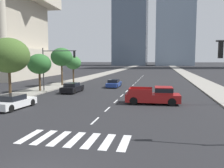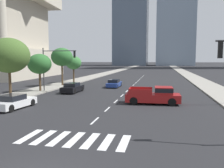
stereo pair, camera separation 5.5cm
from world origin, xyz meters
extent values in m
cube|color=gray|center=(12.07, 30.00, 0.07)|extent=(4.00, 260.00, 0.15)
cube|color=gray|center=(-12.07, 30.00, 0.07)|extent=(4.00, 260.00, 0.15)
cube|color=silver|center=(-2.70, 4.52, 0.00)|extent=(0.45, 2.51, 0.01)
cube|color=silver|center=(-1.80, 4.52, 0.00)|extent=(0.45, 2.51, 0.01)
cube|color=silver|center=(-0.90, 4.52, 0.00)|extent=(0.45, 2.51, 0.01)
cube|color=silver|center=(0.00, 4.52, 0.00)|extent=(0.45, 2.51, 0.01)
cube|color=silver|center=(0.90, 4.52, 0.00)|extent=(0.45, 2.51, 0.01)
cube|color=silver|center=(1.80, 4.52, 0.00)|extent=(0.45, 2.51, 0.01)
cube|color=silver|center=(2.70, 4.52, 0.00)|extent=(0.45, 2.51, 0.01)
cube|color=silver|center=(0.00, 8.52, 0.00)|extent=(0.14, 2.00, 0.01)
cube|color=silver|center=(0.00, 12.52, 0.00)|extent=(0.14, 2.00, 0.01)
cube|color=silver|center=(0.00, 16.52, 0.00)|extent=(0.14, 2.00, 0.01)
cube|color=silver|center=(0.00, 20.52, 0.00)|extent=(0.14, 2.00, 0.01)
cube|color=silver|center=(0.00, 24.52, 0.00)|extent=(0.14, 2.00, 0.01)
cube|color=silver|center=(0.00, 28.52, 0.00)|extent=(0.14, 2.00, 0.01)
cube|color=silver|center=(0.00, 32.52, 0.00)|extent=(0.14, 2.00, 0.01)
cube|color=silver|center=(0.00, 36.52, 0.00)|extent=(0.14, 2.00, 0.01)
cube|color=silver|center=(0.00, 40.52, 0.00)|extent=(0.14, 2.00, 0.01)
cube|color=silver|center=(0.00, 44.52, 0.00)|extent=(0.14, 2.00, 0.01)
cube|color=silver|center=(0.00, 48.52, 0.00)|extent=(0.14, 2.00, 0.01)
cube|color=silver|center=(0.00, 52.52, 0.00)|extent=(0.14, 2.00, 0.01)
cube|color=silver|center=(0.00, 56.52, 0.00)|extent=(0.14, 2.00, 0.01)
cube|color=maroon|center=(3.76, 15.95, 0.59)|extent=(5.28, 2.27, 0.75)
cube|color=maroon|center=(4.80, 15.99, 1.32)|extent=(1.73, 1.98, 0.70)
cube|color=black|center=(4.80, 15.99, 1.40)|extent=(1.75, 2.03, 0.39)
cube|color=maroon|center=(2.58, 16.92, 1.25)|extent=(2.19, 0.15, 0.55)
cube|color=maroon|center=(2.65, 14.91, 1.25)|extent=(2.19, 0.15, 0.55)
cube|color=maroon|center=(1.52, 15.88, 1.25)|extent=(0.15, 2.01, 0.55)
cylinder|color=black|center=(5.50, 16.95, 0.38)|extent=(0.77, 0.28, 0.76)
cylinder|color=black|center=(5.56, 15.07, 0.38)|extent=(0.77, 0.28, 0.76)
cylinder|color=black|center=(1.96, 16.84, 0.38)|extent=(0.77, 0.28, 0.76)
cylinder|color=black|center=(2.02, 14.95, 0.38)|extent=(0.77, 0.28, 0.76)
cube|color=silver|center=(-8.18, 11.22, 0.46)|extent=(2.19, 4.41, 0.61)
cube|color=black|center=(-8.20, 11.01, 1.01)|extent=(1.78, 2.05, 0.48)
cylinder|color=black|center=(-8.89, 12.74, 0.32)|extent=(0.27, 0.66, 0.64)
cylinder|color=black|center=(-7.23, 12.60, 0.32)|extent=(0.27, 0.66, 0.64)
cylinder|color=black|center=(-7.47, 9.71, 0.32)|extent=(0.27, 0.66, 0.64)
cube|color=navy|center=(-2.63, 28.94, 0.44)|extent=(1.77, 4.30, 0.56)
cube|color=black|center=(-2.63, 28.73, 0.96)|extent=(1.54, 1.94, 0.48)
cylinder|color=black|center=(-3.39, 30.41, 0.32)|extent=(0.23, 0.64, 0.64)
cylinder|color=black|center=(-1.84, 30.39, 0.32)|extent=(0.23, 0.64, 0.64)
cylinder|color=black|center=(-3.42, 27.50, 0.32)|extent=(0.23, 0.64, 0.64)
cylinder|color=black|center=(-1.87, 27.48, 0.32)|extent=(0.23, 0.64, 0.64)
cube|color=black|center=(-6.82, 21.94, 0.50)|extent=(1.77, 4.36, 0.67)
cube|color=black|center=(-6.82, 21.72, 1.06)|extent=(1.55, 1.97, 0.46)
cylinder|color=black|center=(-7.60, 23.42, 0.32)|extent=(0.22, 0.64, 0.64)
cylinder|color=black|center=(-6.02, 23.42, 0.32)|extent=(0.22, 0.64, 0.64)
cylinder|color=black|center=(-7.61, 20.47, 0.32)|extent=(0.22, 0.64, 0.64)
cylinder|color=black|center=(-6.04, 20.46, 0.32)|extent=(0.22, 0.64, 0.64)
cube|color=black|center=(7.50, 6.05, 4.81)|extent=(0.20, 0.28, 0.90)
sphere|color=red|center=(7.50, 6.05, 5.11)|extent=(0.18, 0.18, 0.18)
sphere|color=orange|center=(7.50, 6.05, 4.81)|extent=(0.18, 0.18, 0.18)
sphere|color=green|center=(7.50, 6.05, 4.51)|extent=(0.18, 0.18, 0.18)
cylinder|color=#333335|center=(-10.87, 21.92, 2.99)|extent=(0.14, 0.14, 5.68)
cylinder|color=#333335|center=(-8.54, 21.92, 5.43)|extent=(4.65, 0.10, 0.10)
cube|color=black|center=(-6.47, 21.92, 4.98)|extent=(0.20, 0.28, 0.90)
sphere|color=red|center=(-6.47, 21.92, 5.28)|extent=(0.18, 0.18, 0.18)
sphere|color=orange|center=(-6.47, 21.92, 4.98)|extent=(0.18, 0.18, 0.18)
sphere|color=green|center=(-6.47, 21.92, 4.68)|extent=(0.18, 0.18, 0.18)
cube|color=#19662D|center=(-10.87, 21.92, 3.15)|extent=(0.60, 0.04, 0.18)
cylinder|color=#4C3823|center=(-11.27, 15.19, 1.57)|extent=(0.28, 0.28, 2.85)
ellipsoid|color=#426028|center=(-11.27, 15.19, 4.73)|extent=(4.34, 4.34, 3.69)
cylinder|color=#4C3823|center=(-11.27, 21.60, 1.31)|extent=(0.28, 0.28, 2.32)
ellipsoid|color=#2D662D|center=(-11.27, 21.60, 3.73)|extent=(3.13, 3.13, 2.66)
cylinder|color=#4C3823|center=(-11.27, 28.89, 1.74)|extent=(0.28, 0.28, 3.19)
ellipsoid|color=#2D662D|center=(-11.27, 28.89, 4.72)|extent=(3.46, 3.46, 2.94)
cylinder|color=#4C3823|center=(-11.27, 34.09, 1.36)|extent=(0.28, 0.28, 2.42)
ellipsoid|color=#387538|center=(-11.27, 34.09, 3.73)|extent=(2.89, 2.89, 2.46)
cylinder|color=#BCB29E|center=(-24.92, 32.86, 12.63)|extent=(1.80, 1.80, 11.85)
cube|color=slate|center=(-17.96, 173.59, 47.43)|extent=(24.45, 26.53, 94.85)
cube|color=#8C9EB2|center=(14.18, 174.22, 40.10)|extent=(26.80, 22.49, 80.20)
camera|label=1|loc=(4.44, -7.24, 4.29)|focal=37.98mm
camera|label=2|loc=(4.49, -7.23, 4.29)|focal=37.98mm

